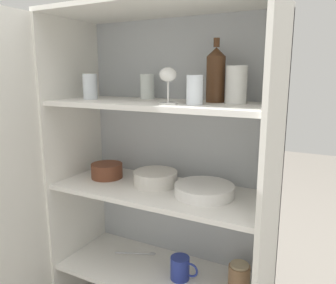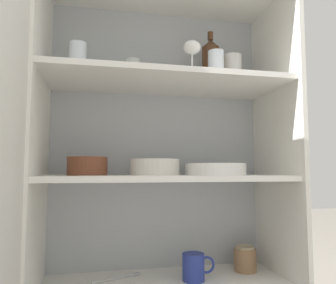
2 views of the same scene
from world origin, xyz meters
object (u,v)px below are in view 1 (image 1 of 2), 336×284
object	(u,v)px
mixing_bowl_large	(156,177)
coffee_mug_primary	(180,268)
plate_stack_white	(204,190)
serving_bowl_small	(107,170)
wine_bottle	(216,75)
storage_jar	(239,275)

from	to	relation	value
mixing_bowl_large	coffee_mug_primary	distance (m)	0.40
plate_stack_white	serving_bowl_small	distance (m)	0.49
wine_bottle	coffee_mug_primary	xyz separation A→B (m)	(-0.10, -0.08, -0.81)
serving_bowl_small	storage_jar	distance (m)	0.73
wine_bottle	mixing_bowl_large	bearing A→B (deg)	-169.96
storage_jar	coffee_mug_primary	bearing A→B (deg)	-163.58
plate_stack_white	storage_jar	bearing A→B (deg)	20.58
wine_bottle	coffee_mug_primary	size ratio (longest dim) A/B	1.95
serving_bowl_small	storage_jar	world-z (taller)	serving_bowl_small
serving_bowl_small	coffee_mug_primary	size ratio (longest dim) A/B	1.16
wine_bottle	storage_jar	distance (m)	0.82
serving_bowl_small	storage_jar	xyz separation A→B (m)	(0.63, 0.05, -0.38)
coffee_mug_primary	storage_jar	xyz separation A→B (m)	(0.24, 0.07, -0.00)
plate_stack_white	serving_bowl_small	xyz separation A→B (m)	(-0.49, 0.01, 0.01)
storage_jar	wine_bottle	bearing A→B (deg)	173.95
wine_bottle	plate_stack_white	size ratio (longest dim) A/B	1.02
coffee_mug_primary	storage_jar	bearing A→B (deg)	16.42
wine_bottle	serving_bowl_small	xyz separation A→B (m)	(-0.50, -0.06, -0.43)
mixing_bowl_large	storage_jar	world-z (taller)	mixing_bowl_large
storage_jar	plate_stack_white	bearing A→B (deg)	-159.42
plate_stack_white	serving_bowl_small	world-z (taller)	serving_bowl_small
plate_stack_white	storage_jar	world-z (taller)	plate_stack_white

